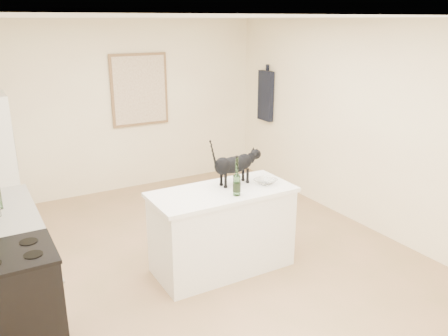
% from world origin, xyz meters
% --- Properties ---
extents(floor, '(5.50, 5.50, 0.00)m').
position_xyz_m(floor, '(0.00, 0.00, 0.00)').
color(floor, '#A97B5A').
rests_on(floor, ground).
extents(ceiling, '(5.50, 5.50, 0.00)m').
position_xyz_m(ceiling, '(0.00, 0.00, 2.60)').
color(ceiling, white).
rests_on(ceiling, ground).
extents(wall_back, '(4.50, 0.00, 4.50)m').
position_xyz_m(wall_back, '(0.00, 2.75, 1.30)').
color(wall_back, '#FEF3C4').
rests_on(wall_back, ground).
extents(wall_front, '(4.50, 0.00, 4.50)m').
position_xyz_m(wall_front, '(0.00, -2.75, 1.30)').
color(wall_front, '#FEF3C4').
rests_on(wall_front, ground).
extents(wall_right, '(0.00, 5.50, 5.50)m').
position_xyz_m(wall_right, '(2.25, 0.00, 1.30)').
color(wall_right, '#FEF3C4').
rests_on(wall_right, ground).
extents(island_base, '(1.44, 0.67, 0.86)m').
position_xyz_m(island_base, '(0.10, -0.20, 0.43)').
color(island_base, white).
rests_on(island_base, floor).
extents(island_top, '(1.50, 0.70, 0.04)m').
position_xyz_m(island_top, '(0.10, -0.20, 0.88)').
color(island_top, white).
rests_on(island_top, island_base).
extents(left_cabinets, '(0.60, 1.40, 0.86)m').
position_xyz_m(left_cabinets, '(-1.95, 0.30, 0.43)').
color(left_cabinets, white).
rests_on(left_cabinets, floor).
extents(left_countertop, '(0.62, 1.44, 0.04)m').
position_xyz_m(left_countertop, '(-1.95, 0.30, 0.88)').
color(left_countertop, gray).
rests_on(left_countertop, left_cabinets).
extents(stove, '(0.60, 0.60, 0.90)m').
position_xyz_m(stove, '(-1.95, -0.60, 0.45)').
color(stove, black).
rests_on(stove, floor).
extents(artwork_frame, '(0.90, 0.03, 1.10)m').
position_xyz_m(artwork_frame, '(0.30, 2.72, 1.55)').
color(artwork_frame, brown).
rests_on(artwork_frame, wall_back).
extents(artwork_canvas, '(0.82, 0.00, 1.02)m').
position_xyz_m(artwork_canvas, '(0.30, 2.70, 1.55)').
color(artwork_canvas, beige).
rests_on(artwork_canvas, wall_back).
extents(hanging_garment, '(0.08, 0.34, 0.80)m').
position_xyz_m(hanging_garment, '(2.19, 2.05, 1.40)').
color(hanging_garment, black).
rests_on(hanging_garment, wall_right).
extents(black_cat, '(0.57, 0.20, 0.39)m').
position_xyz_m(black_cat, '(0.30, -0.10, 1.10)').
color(black_cat, black).
rests_on(black_cat, island_top).
extents(wine_bottle, '(0.08, 0.08, 0.36)m').
position_xyz_m(wine_bottle, '(0.16, -0.39, 1.08)').
color(wine_bottle, '#255923').
rests_on(wine_bottle, island_top).
extents(glass_bowl, '(0.29, 0.29, 0.06)m').
position_xyz_m(glass_bowl, '(0.60, -0.27, 0.93)').
color(glass_bowl, white).
rests_on(glass_bowl, island_top).
extents(fridge_paper, '(0.02, 0.15, 0.19)m').
position_xyz_m(fridge_paper, '(-1.60, 2.43, 1.34)').
color(fridge_paper, white).
rests_on(fridge_paper, fridge).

